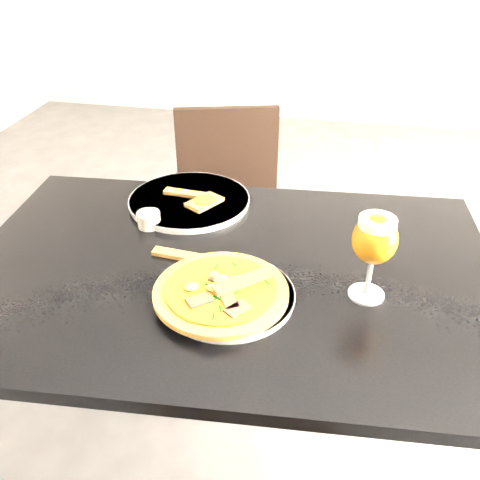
% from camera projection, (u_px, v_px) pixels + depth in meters
% --- Properties ---
extents(ground, '(6.00, 6.00, 0.00)m').
position_uv_depth(ground, '(315.00, 456.00, 1.65)').
color(ground, '#49494B').
rests_on(ground, ground).
extents(dining_table, '(1.26, 0.89, 0.75)m').
position_uv_depth(dining_table, '(229.00, 298.00, 1.25)').
color(dining_table, black).
rests_on(dining_table, ground).
extents(chair_far, '(0.48, 0.48, 0.84)m').
position_uv_depth(chair_far, '(229.00, 218.00, 1.96)').
color(chair_far, black).
rests_on(chair_far, ground).
extents(plate_main, '(0.37, 0.37, 0.01)m').
position_uv_depth(plate_main, '(228.00, 296.00, 1.11)').
color(plate_main, white).
rests_on(plate_main, dining_table).
extents(pizza, '(0.28, 0.28, 0.03)m').
position_uv_depth(pizza, '(221.00, 290.00, 1.09)').
color(pizza, '#A15827').
rests_on(pizza, plate_main).
extents(plate_second, '(0.37, 0.37, 0.02)m').
position_uv_depth(plate_second, '(189.00, 201.00, 1.45)').
color(plate_second, white).
rests_on(plate_second, dining_table).
extents(crust_scraps, '(0.17, 0.11, 0.01)m').
position_uv_depth(crust_scraps, '(198.00, 199.00, 1.43)').
color(crust_scraps, '#A15827').
rests_on(crust_scraps, plate_second).
extents(loose_crust, '(0.12, 0.04, 0.01)m').
position_uv_depth(loose_crust, '(178.00, 255.00, 1.24)').
color(loose_crust, '#A15827').
rests_on(loose_crust, dining_table).
extents(sauce_cup, '(0.06, 0.06, 0.04)m').
position_uv_depth(sauce_cup, '(149.00, 219.00, 1.34)').
color(sauce_cup, beige).
rests_on(sauce_cup, dining_table).
extents(beer_glass, '(0.09, 0.09, 0.19)m').
position_uv_depth(beer_glass, '(375.00, 240.00, 1.05)').
color(beer_glass, '#B0B4B9').
rests_on(beer_glass, dining_table).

